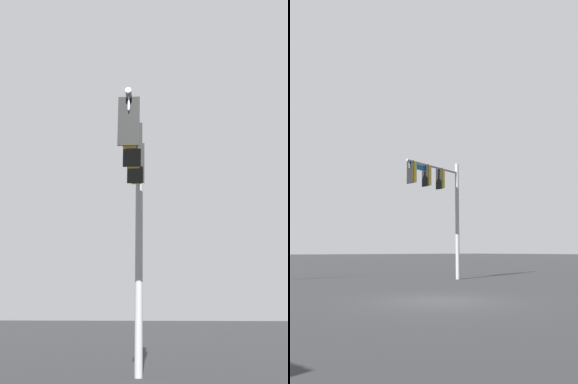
# 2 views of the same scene
# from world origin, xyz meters

# --- Properties ---
(ground_plane) EXTENTS (400.00, 400.00, 0.00)m
(ground_plane) POSITION_xyz_m (0.00, 0.00, 0.00)
(ground_plane) COLOR #2D2D30
(signal_pole_near) EXTENTS (4.71, 1.25, 7.42)m
(signal_pole_near) POSITION_xyz_m (-5.84, -7.00, 5.17)
(signal_pole_near) COLOR gray
(signal_pole_near) RESTS_ON ground_plane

